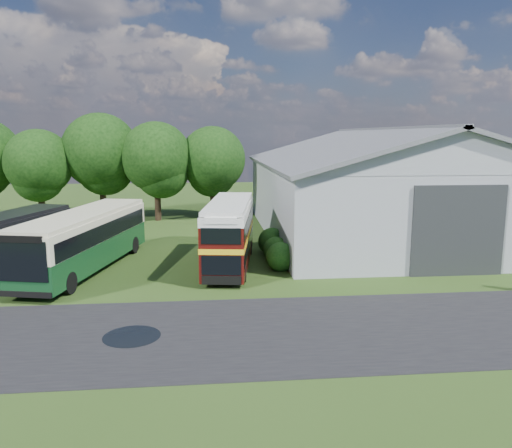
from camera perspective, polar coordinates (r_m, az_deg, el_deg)
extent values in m
plane|color=#243E13|center=(22.79, -9.13, -9.55)|extent=(120.00, 120.00, 0.00)
cube|color=black|center=(20.00, -0.85, -12.28)|extent=(60.00, 8.00, 0.02)
cylinder|color=black|center=(20.17, -14.01, -12.41)|extent=(2.20, 2.20, 0.01)
cube|color=gray|center=(40.09, 14.18, 2.84)|extent=(18.00, 24.00, 5.50)
cube|color=#2D3033|center=(29.17, 22.11, -0.74)|extent=(5.20, 0.18, 5.00)
cylinder|color=black|center=(47.60, -23.26, 1.95)|extent=(0.56, 0.56, 3.06)
sphere|color=black|center=(47.26, -23.58, 6.44)|extent=(5.78, 5.78, 5.78)
cylinder|color=black|center=(47.55, -17.06, 2.65)|extent=(0.56, 0.56, 3.60)
sphere|color=black|center=(47.21, -17.34, 7.95)|extent=(6.80, 6.80, 6.80)
cylinder|color=black|center=(45.84, -11.16, 2.46)|extent=(0.56, 0.56, 3.31)
sphere|color=black|center=(45.49, -11.34, 7.52)|extent=(6.26, 6.26, 6.26)
cylinder|color=black|center=(46.42, -4.91, 2.62)|extent=(0.56, 0.56, 3.17)
sphere|color=black|center=(46.08, -4.98, 7.40)|extent=(5.98, 5.98, 5.98)
sphere|color=#194714|center=(28.76, 2.85, -5.26)|extent=(1.70, 1.70, 1.70)
sphere|color=#194714|center=(30.67, 2.30, -4.27)|extent=(1.60, 1.60, 1.60)
sphere|color=#194714|center=(32.60, 1.82, -3.40)|extent=(1.80, 1.80, 1.80)
cube|color=#0F3A1A|center=(29.95, -19.03, -1.57)|extent=(5.43, 12.46, 3.02)
cube|color=#3F0B09|center=(29.02, -3.04, -0.91)|extent=(3.52, 9.27, 3.62)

